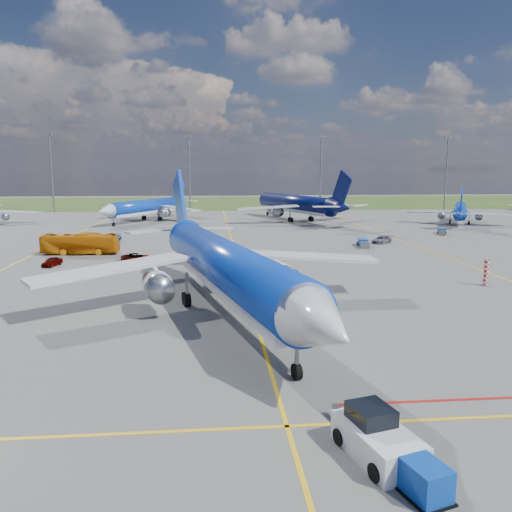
{
  "coord_description": "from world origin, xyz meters",
  "views": [
    {
      "loc": [
        -3.54,
        -42.5,
        12.47
      ],
      "look_at": [
        0.79,
        6.02,
        4.0
      ],
      "focal_mm": 35.0,
      "sensor_mm": 36.0,
      "label": 1
    }
  ],
  "objects": [
    {
      "name": "ground",
      "position": [
        0.0,
        0.0,
        0.0
      ],
      "size": [
        400.0,
        400.0,
        0.0
      ],
      "primitive_type": "plane",
      "color": "#51514E",
      "rests_on": "ground"
    },
    {
      "name": "grass_strip",
      "position": [
        0.0,
        150.0,
        0.0
      ],
      "size": [
        400.0,
        80.0,
        0.01
      ],
      "primitive_type": "cube",
      "color": "#2D4719",
      "rests_on": "ground"
    },
    {
      "name": "taxiway_lines",
      "position": [
        0.17,
        27.7,
        0.01
      ],
      "size": [
        60.25,
        160.0,
        0.02
      ],
      "color": "yellow",
      "rests_on": "ground"
    },
    {
      "name": "floodlight_masts",
      "position": [
        10.0,
        110.0,
        12.56
      ],
      "size": [
        202.2,
        0.5,
        22.7
      ],
      "color": "slate",
      "rests_on": "ground"
    },
    {
      "name": "warning_post",
      "position": [
        26.0,
        8.0,
        1.5
      ],
      "size": [
        0.5,
        0.5,
        3.0
      ],
      "primitive_type": "cylinder",
      "color": "red",
      "rests_on": "ground"
    },
    {
      "name": "bg_jet_nnw",
      "position": [
        -19.55,
        81.24,
        0.0
      ],
      "size": [
        42.94,
        46.97,
        9.96
      ],
      "primitive_type": null,
      "rotation": [
        0.0,
        0.0,
        -0.47
      ],
      "color": "#0C37B5",
      "rests_on": "ground"
    },
    {
      "name": "bg_jet_n",
      "position": [
        16.92,
        79.01,
        0.0
      ],
      "size": [
        48.31,
        54.94,
        12.02
      ],
      "primitive_type": null,
      "rotation": [
        0.0,
        0.0,
        3.48
      ],
      "color": "#070F42",
      "rests_on": "ground"
    },
    {
      "name": "bg_jet_ne",
      "position": [
        54.35,
        69.29,
        0.0
      ],
      "size": [
        37.02,
        40.4,
        8.55
      ],
      "primitive_type": null,
      "rotation": [
        0.0,
        0.0,
        2.67
      ],
      "color": "#0C37B5",
      "rests_on": "ground"
    },
    {
      "name": "main_airliner",
      "position": [
        -2.44,
        0.46,
        0.0
      ],
      "size": [
        45.81,
        53.76,
        12.16
      ],
      "primitive_type": null,
      "rotation": [
        0.0,
        0.0,
        0.25
      ],
      "color": "#0C37B5",
      "rests_on": "ground"
    },
    {
      "name": "pushback_tug",
      "position": [
        3.55,
        -22.81,
        0.84
      ],
      "size": [
        3.35,
        6.26,
        2.08
      ],
      "rotation": [
        0.0,
        0.0,
        0.26
      ],
      "color": "silver",
      "rests_on": "ground"
    },
    {
      "name": "uld_container",
      "position": [
        4.5,
        -25.78,
        0.68
      ],
      "size": [
        1.82,
        2.04,
        1.37
      ],
      "primitive_type": "cube",
      "rotation": [
        0.0,
        0.0,
        0.3
      ],
      "color": "#0B3BA6",
      "rests_on": "ground"
    },
    {
      "name": "apron_bus",
      "position": [
        -23.12,
        32.93,
        1.56
      ],
      "size": [
        11.33,
        3.13,
        3.13
      ],
      "primitive_type": "imported",
      "rotation": [
        0.0,
        0.0,
        1.53
      ],
      "color": "orange",
      "rests_on": "ground"
    },
    {
      "name": "service_car_a",
      "position": [
        -24.44,
        23.68,
        0.58
      ],
      "size": [
        2.19,
        3.64,
        1.16
      ],
      "primitive_type": "imported",
      "rotation": [
        0.0,
        0.0,
        -0.26
      ],
      "color": "#999999",
      "rests_on": "ground"
    },
    {
      "name": "service_car_b",
      "position": [
        -13.88,
        25.86,
        0.59
      ],
      "size": [
        4.51,
        2.72,
        1.17
      ],
      "primitive_type": "imported",
      "rotation": [
        0.0,
        0.0,
        1.76
      ],
      "color": "#999999",
      "rests_on": "ground"
    },
    {
      "name": "service_car_c",
      "position": [
        25.45,
        39.82,
        0.61
      ],
      "size": [
        4.43,
        3.86,
        1.23
      ],
      "primitive_type": "imported",
      "rotation": [
        0.0,
        0.0,
        -0.95
      ],
      "color": "#999999",
      "rests_on": "ground"
    },
    {
      "name": "baggage_tug_w",
      "position": [
        21.18,
        36.41,
        0.56
      ],
      "size": [
        2.36,
        5.46,
        1.19
      ],
      "rotation": [
        0.0,
        0.0,
        -0.19
      ],
      "color": "#1C44AA",
      "rests_on": "ground"
    },
    {
      "name": "baggage_tug_c",
      "position": [
        -20.64,
        46.63,
        0.55
      ],
      "size": [
        1.65,
        5.27,
        1.17
      ],
      "rotation": [
        0.0,
        0.0,
        0.05
      ],
      "color": "#184395",
      "rests_on": "ground"
    },
    {
      "name": "baggage_tug_e",
      "position": [
        41.22,
        50.48,
        0.51
      ],
      "size": [
        3.18,
        4.95,
        1.09
      ],
      "rotation": [
        0.0,
        0.0,
        -0.43
      ],
      "color": "#1A4BA0",
      "rests_on": "ground"
    }
  ]
}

